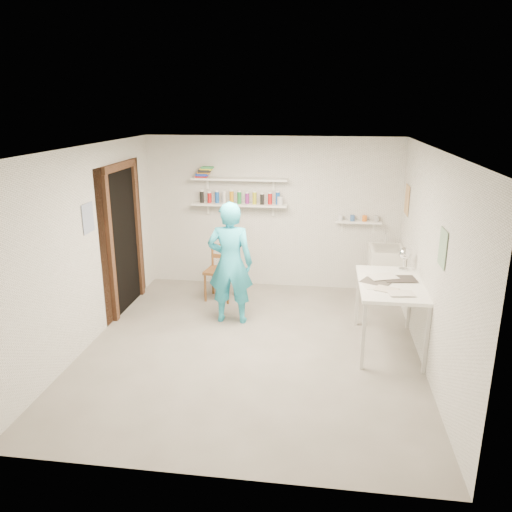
# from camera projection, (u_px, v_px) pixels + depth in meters

# --- Properties ---
(floor) EXTENTS (4.00, 4.50, 0.02)m
(floor) POSITION_uv_depth(u_px,v_px,m) (252.00, 348.00, 6.13)
(floor) COLOR slate
(floor) RESTS_ON ground
(ceiling) EXTENTS (4.00, 4.50, 0.02)m
(ceiling) POSITION_uv_depth(u_px,v_px,m) (251.00, 147.00, 5.42)
(ceiling) COLOR silver
(ceiling) RESTS_ON wall_back
(wall_back) EXTENTS (4.00, 0.02, 2.40)m
(wall_back) POSITION_uv_depth(u_px,v_px,m) (272.00, 213.00, 7.92)
(wall_back) COLOR silver
(wall_back) RESTS_ON ground
(wall_front) EXTENTS (4.00, 0.02, 2.40)m
(wall_front) POSITION_uv_depth(u_px,v_px,m) (207.00, 342.00, 3.63)
(wall_front) COLOR silver
(wall_front) RESTS_ON ground
(wall_left) EXTENTS (0.02, 4.50, 2.40)m
(wall_left) POSITION_uv_depth(u_px,v_px,m) (87.00, 247.00, 6.04)
(wall_left) COLOR silver
(wall_left) RESTS_ON ground
(wall_right) EXTENTS (0.02, 4.50, 2.40)m
(wall_right) POSITION_uv_depth(u_px,v_px,m) (431.00, 261.00, 5.52)
(wall_right) COLOR silver
(wall_right) RESTS_ON ground
(doorway_recess) EXTENTS (0.02, 0.90, 2.00)m
(doorway_recess) POSITION_uv_depth(u_px,v_px,m) (124.00, 241.00, 7.09)
(doorway_recess) COLOR black
(doorway_recess) RESTS_ON wall_left
(corridor_box) EXTENTS (1.40, 1.50, 2.10)m
(corridor_box) POSITION_uv_depth(u_px,v_px,m) (76.00, 236.00, 7.17)
(corridor_box) COLOR brown
(corridor_box) RESTS_ON ground
(door_lintel) EXTENTS (0.06, 1.05, 0.10)m
(door_lintel) POSITION_uv_depth(u_px,v_px,m) (119.00, 166.00, 6.78)
(door_lintel) COLOR brown
(door_lintel) RESTS_ON wall_left
(door_jamb_near) EXTENTS (0.06, 0.10, 2.00)m
(door_jamb_near) POSITION_uv_depth(u_px,v_px,m) (111.00, 250.00, 6.61)
(door_jamb_near) COLOR brown
(door_jamb_near) RESTS_ON ground
(door_jamb_far) EXTENTS (0.06, 0.10, 2.00)m
(door_jamb_far) POSITION_uv_depth(u_px,v_px,m) (138.00, 232.00, 7.56)
(door_jamb_far) COLOR brown
(door_jamb_far) RESTS_ON ground
(shelf_lower) EXTENTS (1.50, 0.22, 0.03)m
(shelf_lower) POSITION_uv_depth(u_px,v_px,m) (239.00, 205.00, 7.82)
(shelf_lower) COLOR white
(shelf_lower) RESTS_ON wall_back
(shelf_upper) EXTENTS (1.50, 0.22, 0.03)m
(shelf_upper) POSITION_uv_depth(u_px,v_px,m) (239.00, 179.00, 7.70)
(shelf_upper) COLOR white
(shelf_upper) RESTS_ON wall_back
(ledge_shelf) EXTENTS (0.70, 0.14, 0.03)m
(ledge_shelf) POSITION_uv_depth(u_px,v_px,m) (358.00, 222.00, 7.68)
(ledge_shelf) COLOR white
(ledge_shelf) RESTS_ON wall_back
(poster_left) EXTENTS (0.01, 0.28, 0.36)m
(poster_left) POSITION_uv_depth(u_px,v_px,m) (88.00, 218.00, 5.98)
(poster_left) COLOR #334C7F
(poster_left) RESTS_ON wall_left
(poster_right_a) EXTENTS (0.01, 0.34, 0.42)m
(poster_right_a) POSITION_uv_depth(u_px,v_px,m) (407.00, 200.00, 7.12)
(poster_right_a) COLOR #995933
(poster_right_a) RESTS_ON wall_right
(poster_right_b) EXTENTS (0.01, 0.30, 0.38)m
(poster_right_b) POSITION_uv_depth(u_px,v_px,m) (443.00, 248.00, 4.91)
(poster_right_b) COLOR #3F724C
(poster_right_b) RESTS_ON wall_right
(belfast_sink) EXTENTS (0.48, 0.60, 0.30)m
(belfast_sink) POSITION_uv_depth(u_px,v_px,m) (386.00, 258.00, 7.31)
(belfast_sink) COLOR white
(belfast_sink) RESTS_ON wall_right
(man) EXTENTS (0.62, 0.42, 1.66)m
(man) POSITION_uv_depth(u_px,v_px,m) (230.00, 263.00, 6.64)
(man) COLOR #2AB0D2
(man) RESTS_ON ground
(wall_clock) EXTENTS (0.30, 0.04, 0.30)m
(wall_clock) POSITION_uv_depth(u_px,v_px,m) (233.00, 239.00, 6.76)
(wall_clock) COLOR beige
(wall_clock) RESTS_ON man
(wooden_chair) EXTENTS (0.47, 0.45, 0.89)m
(wooden_chair) POSITION_uv_depth(u_px,v_px,m) (220.00, 271.00, 7.53)
(wooden_chair) COLOR brown
(wooden_chair) RESTS_ON ground
(work_table) EXTENTS (0.75, 1.26, 0.84)m
(work_table) POSITION_uv_depth(u_px,v_px,m) (389.00, 315.00, 6.02)
(work_table) COLOR white
(work_table) RESTS_ON ground
(desk_lamp) EXTENTS (0.16, 0.16, 0.16)m
(desk_lamp) POSITION_uv_depth(u_px,v_px,m) (405.00, 253.00, 6.28)
(desk_lamp) COLOR silver
(desk_lamp) RESTS_ON work_table
(spray_cans) EXTENTS (1.34, 0.06, 0.17)m
(spray_cans) POSITION_uv_depth(u_px,v_px,m) (239.00, 198.00, 7.79)
(spray_cans) COLOR black
(spray_cans) RESTS_ON shelf_lower
(book_stack) EXTENTS (0.28, 0.14, 0.17)m
(book_stack) POSITION_uv_depth(u_px,v_px,m) (204.00, 172.00, 7.74)
(book_stack) COLOR red
(book_stack) RESTS_ON shelf_upper
(ledge_pots) EXTENTS (0.48, 0.07, 0.09)m
(ledge_pots) POSITION_uv_depth(u_px,v_px,m) (358.00, 218.00, 7.66)
(ledge_pots) COLOR silver
(ledge_pots) RESTS_ON ledge_shelf
(papers) EXTENTS (0.30, 0.22, 0.02)m
(papers) POSITION_uv_depth(u_px,v_px,m) (391.00, 282.00, 5.89)
(papers) COLOR silver
(papers) RESTS_ON work_table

